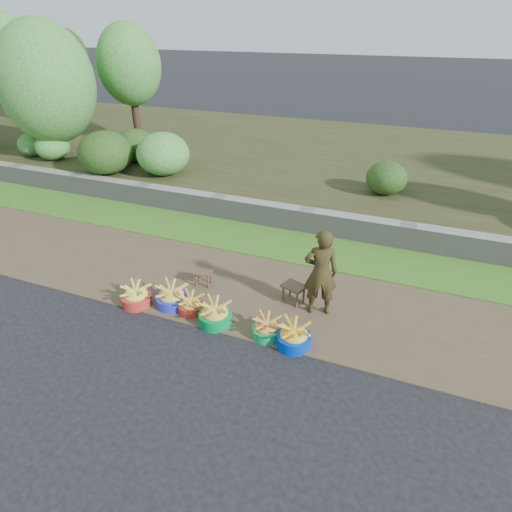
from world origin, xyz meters
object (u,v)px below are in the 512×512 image
at_px(basin_c, 191,304).
at_px(basin_d, 215,314).
at_px(basin_b, 172,297).
at_px(basin_e, 267,328).
at_px(stool_right, 294,288).
at_px(basin_f, 294,336).
at_px(vendor_woman, 321,273).
at_px(basin_a, 136,296).
at_px(stool_left, 203,274).

distance_m(basin_c, basin_d, 0.54).
height_order(basin_b, basin_e, basin_b).
bearing_deg(basin_d, stool_right, 46.00).
distance_m(basin_c, basin_f, 1.87).
bearing_deg(vendor_woman, basin_f, 63.88).
bearing_deg(basin_b, basin_a, -161.70).
distance_m(basin_d, stool_right, 1.44).
xyz_separation_m(basin_d, stool_right, (1.00, 1.03, 0.11)).
relative_size(basin_d, vendor_woman, 0.36).
relative_size(basin_c, basin_e, 0.94).
relative_size(basin_b, basin_f, 1.05).
bearing_deg(basin_e, basin_a, -178.97).
bearing_deg(basin_e, stool_right, 83.83).
height_order(basin_f, stool_right, basin_f).
relative_size(basin_c, basin_f, 0.84).
distance_m(basin_e, stool_left, 1.85).
bearing_deg(stool_right, basin_d, -134.00).
height_order(basin_a, basin_f, basin_f).
relative_size(basin_c, basin_d, 0.82).
relative_size(basin_a, basin_d, 0.95).
relative_size(basin_e, stool_left, 1.37).
bearing_deg(basin_d, vendor_woman, 31.93).
height_order(basin_c, basin_d, basin_d).
height_order(basin_a, stool_left, basin_a).
distance_m(stool_left, stool_right, 1.71).
bearing_deg(stool_left, vendor_woman, -0.53).
relative_size(basin_b, stool_right, 1.21).
xyz_separation_m(basin_a, vendor_woman, (2.97, 0.95, 0.61)).
height_order(stool_left, vendor_woman, vendor_woman).
bearing_deg(basin_c, basin_b, 175.18).
bearing_deg(basin_c, stool_right, 30.78).
bearing_deg(basin_e, basin_b, 175.15).
bearing_deg(basin_c, basin_d, -14.10).
bearing_deg(basin_a, basin_d, 1.23).
distance_m(basin_c, stool_left, 0.83).
bearing_deg(basin_f, stool_left, 154.58).
relative_size(stool_left, stool_right, 0.75).
bearing_deg(basin_d, stool_left, 127.22).
relative_size(basin_f, stool_right, 1.16).
height_order(basin_f, vendor_woman, vendor_woman).
relative_size(basin_a, basin_e, 1.09).
xyz_separation_m(basin_a, basin_d, (1.50, 0.03, 0.01)).
bearing_deg(stool_right, basin_e, -96.17).
height_order(basin_c, stool_right, stool_right).
height_order(basin_e, vendor_woman, vendor_woman).
bearing_deg(basin_e, basin_c, 175.14).
xyz_separation_m(basin_d, stool_left, (-0.71, 0.94, 0.06)).
bearing_deg(basin_b, basin_d, -10.19).
bearing_deg(basin_e, stool_left, 149.96).
xyz_separation_m(basin_b, basin_d, (0.91, -0.16, -0.00)).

